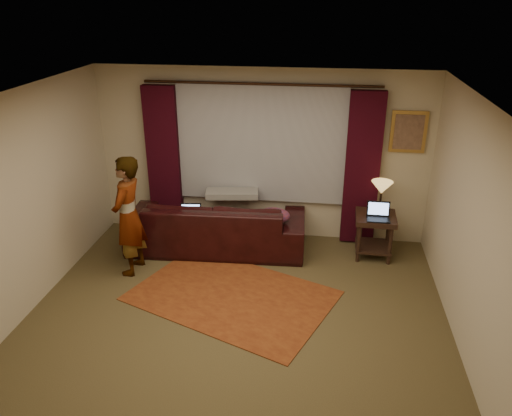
{
  "coord_description": "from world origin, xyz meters",
  "views": [
    {
      "loc": [
        0.93,
        -4.65,
        3.59
      ],
      "look_at": [
        0.1,
        1.2,
        1.0
      ],
      "focal_mm": 35.0,
      "sensor_mm": 36.0,
      "label": 1
    }
  ],
  "objects_px": {
    "laptop_sofa": "(190,214)",
    "laptop_table": "(379,212)",
    "sofa": "(216,215)",
    "person": "(128,216)",
    "tiffany_lamp": "(381,197)",
    "end_table": "(374,236)"
  },
  "relations": [
    {
      "from": "laptop_sofa",
      "to": "laptop_table",
      "type": "xyz_separation_m",
      "value": [
        2.66,
        0.15,
        0.13
      ]
    },
    {
      "from": "sofa",
      "to": "person",
      "type": "bearing_deg",
      "value": 36.92
    },
    {
      "from": "tiffany_lamp",
      "to": "person",
      "type": "distance_m",
      "value": 3.51
    },
    {
      "from": "sofa",
      "to": "person",
      "type": "xyz_separation_m",
      "value": [
        -1.01,
        -0.83,
        0.3
      ]
    },
    {
      "from": "laptop_sofa",
      "to": "tiffany_lamp",
      "type": "height_order",
      "value": "tiffany_lamp"
    },
    {
      "from": "sofa",
      "to": "laptop_table",
      "type": "height_order",
      "value": "sofa"
    },
    {
      "from": "end_table",
      "to": "person",
      "type": "bearing_deg",
      "value": -164.95
    },
    {
      "from": "sofa",
      "to": "laptop_table",
      "type": "distance_m",
      "value": 2.34
    },
    {
      "from": "end_table",
      "to": "tiffany_lamp",
      "type": "relative_size",
      "value": 1.35
    },
    {
      "from": "laptop_sofa",
      "to": "laptop_table",
      "type": "distance_m",
      "value": 2.67
    },
    {
      "from": "end_table",
      "to": "tiffany_lamp",
      "type": "xyz_separation_m",
      "value": [
        0.05,
        0.1,
        0.56
      ]
    },
    {
      "from": "person",
      "to": "end_table",
      "type": "bearing_deg",
      "value": 108.37
    },
    {
      "from": "end_table",
      "to": "person",
      "type": "distance_m",
      "value": 3.47
    },
    {
      "from": "laptop_table",
      "to": "person",
      "type": "bearing_deg",
      "value": -166.61
    },
    {
      "from": "tiffany_lamp",
      "to": "laptop_table",
      "type": "bearing_deg",
      "value": -97.87
    },
    {
      "from": "laptop_sofa",
      "to": "end_table",
      "type": "height_order",
      "value": "laptop_sofa"
    },
    {
      "from": "sofa",
      "to": "end_table",
      "type": "relative_size",
      "value": 4.03
    },
    {
      "from": "sofa",
      "to": "laptop_sofa",
      "type": "relative_size",
      "value": 8.05
    },
    {
      "from": "laptop_table",
      "to": "end_table",
      "type": "bearing_deg",
      "value": 96.96
    },
    {
      "from": "tiffany_lamp",
      "to": "laptop_sofa",
      "type": "bearing_deg",
      "value": -171.74
    },
    {
      "from": "laptop_sofa",
      "to": "laptop_table",
      "type": "bearing_deg",
      "value": -4.34
    },
    {
      "from": "tiffany_lamp",
      "to": "person",
      "type": "height_order",
      "value": "person"
    }
  ]
}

